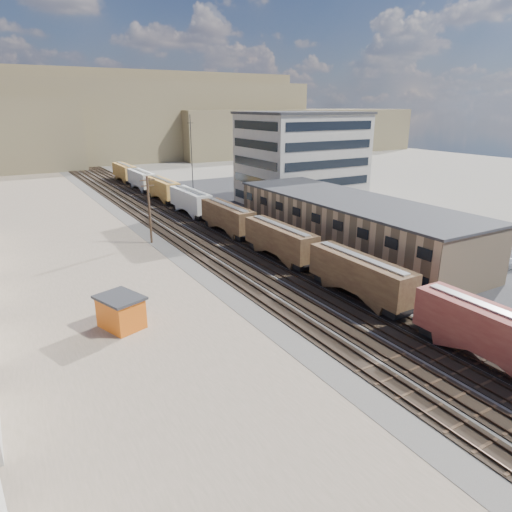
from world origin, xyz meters
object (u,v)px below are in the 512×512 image
parked_car_blue (277,200)px  freight_train (207,208)px  utility_pole_north (149,208)px  maintenance_shed (121,312)px  parked_car_silver (505,263)px

parked_car_blue → freight_train: bearing=144.1°
freight_train → parked_car_blue: 21.09m
parked_car_blue → utility_pole_north: bearing=146.7°
freight_train → parked_car_blue: freight_train is taller
freight_train → maintenance_shed: 39.53m
freight_train → parked_car_silver: freight_train is taller
utility_pole_north → parked_car_blue: size_ratio=1.90×
freight_train → utility_pole_north: 14.22m
parked_car_silver → parked_car_blue: parked_car_silver is taller
utility_pole_north → freight_train: bearing=28.5°
freight_train → utility_pole_north: size_ratio=11.97×
freight_train → maintenance_shed: bearing=-126.3°
maintenance_shed → parked_car_blue: maintenance_shed is taller
parked_car_silver → parked_car_blue: bearing=-1.0°
parked_car_silver → parked_car_blue: size_ratio=0.97×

